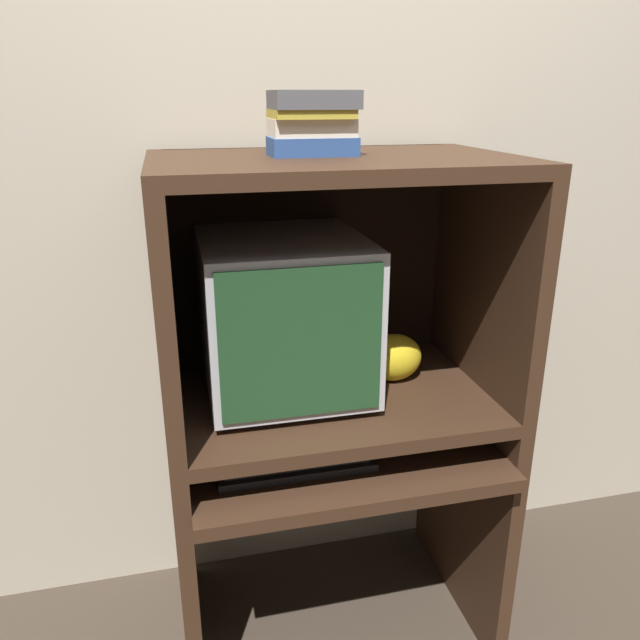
{
  "coord_description": "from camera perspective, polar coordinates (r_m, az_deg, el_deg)",
  "views": [
    {
      "loc": [
        -0.4,
        -1.19,
        1.55
      ],
      "look_at": [
        -0.04,
        0.29,
        0.99
      ],
      "focal_mm": 35.0,
      "sensor_mm": 36.0,
      "label": 1
    }
  ],
  "objects": [
    {
      "name": "wall_back",
      "position": [
        1.9,
        -1.46,
        12.44
      ],
      "size": [
        6.0,
        0.06,
        2.6
      ],
      "color": "#B2A893",
      "rests_on": "ground_plane"
    },
    {
      "name": "desk_base",
      "position": [
        1.88,
        1.44,
        -17.08
      ],
      "size": [
        0.89,
        0.64,
        0.66
      ],
      "color": "#382316",
      "rests_on": "ground_plane"
    },
    {
      "name": "desk_monitor_shelf",
      "position": [
        1.73,
        1.21,
        -7.38
      ],
      "size": [
        0.89,
        0.59,
        0.12
      ],
      "color": "#382316",
      "rests_on": "desk_base"
    },
    {
      "name": "hutch_upper",
      "position": [
        1.61,
        1.03,
        7.14
      ],
      "size": [
        0.89,
        0.59,
        0.63
      ],
      "color": "#382316",
      "rests_on": "desk_monitor_shelf"
    },
    {
      "name": "crt_monitor",
      "position": [
        1.65,
        -3.31,
        0.53
      ],
      "size": [
        0.42,
        0.46,
        0.42
      ],
      "color": "#B2B2B7",
      "rests_on": "desk_monitor_shelf"
    },
    {
      "name": "keyboard",
      "position": [
        1.63,
        -2.39,
        -12.63
      ],
      "size": [
        0.4,
        0.17,
        0.03
      ],
      "color": "black",
      "rests_on": "desk_base"
    },
    {
      "name": "mouse",
      "position": [
        1.68,
        6.61,
        -11.47
      ],
      "size": [
        0.07,
        0.05,
        0.03
      ],
      "color": "#28282B",
      "rests_on": "desk_base"
    },
    {
      "name": "snack_bag",
      "position": [
        1.77,
        6.69,
        -3.41
      ],
      "size": [
        0.16,
        0.12,
        0.13
      ],
      "color": "gold",
      "rests_on": "desk_monitor_shelf"
    },
    {
      "name": "book_stack",
      "position": [
        1.55,
        -0.73,
        17.67
      ],
      "size": [
        0.21,
        0.16,
        0.15
      ],
      "color": "navy",
      "rests_on": "hutch_upper"
    }
  ]
}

